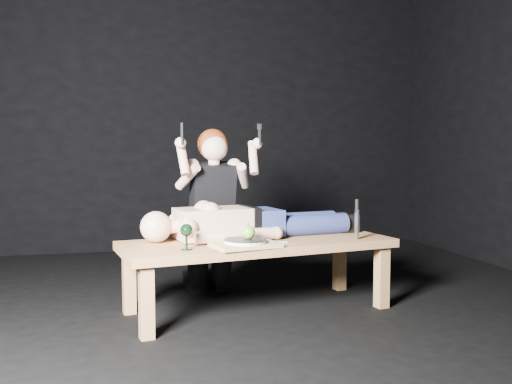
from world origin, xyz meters
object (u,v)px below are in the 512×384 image
table (258,275)px  goblet (186,237)px  lying_man (256,218)px  carving_knife (357,219)px  serving_tray (245,245)px  kneeling_woman (210,210)px

table → goblet: (-0.48, -0.24, 0.30)m
lying_man → carving_knife: size_ratio=6.14×
table → carving_knife: size_ratio=6.63×
table → carving_knife: 0.72m
goblet → serving_tray: bearing=4.2°
serving_tray → carving_knife: 0.77m
kneeling_woman → serving_tray: kneeling_woman is taller
goblet → lying_man: bearing=37.8°
kneeling_woman → lying_man: bearing=-60.8°
carving_knife → table: bearing=160.1°
table → carving_knife: bearing=-19.9°
table → kneeling_woman: (-0.22, 0.51, 0.37)m
table → kneeling_woman: 0.67m
kneeling_woman → goblet: (-0.25, -0.75, -0.07)m
table → serving_tray: size_ratio=4.56×
kneeling_woman → carving_knife: (0.84, -0.62, -0.02)m
lying_man → serving_tray: size_ratio=4.22×
carving_knife → serving_tray: bearing=178.3°
serving_tray → lying_man: bearing=66.9°
lying_man → carving_knife: bearing=-33.1°
table → serving_tray: 0.35m
table → carving_knife: (0.62, -0.11, 0.35)m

